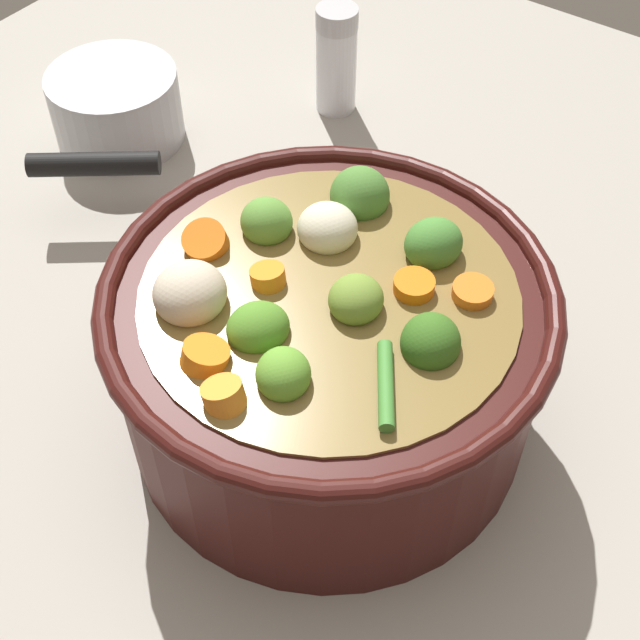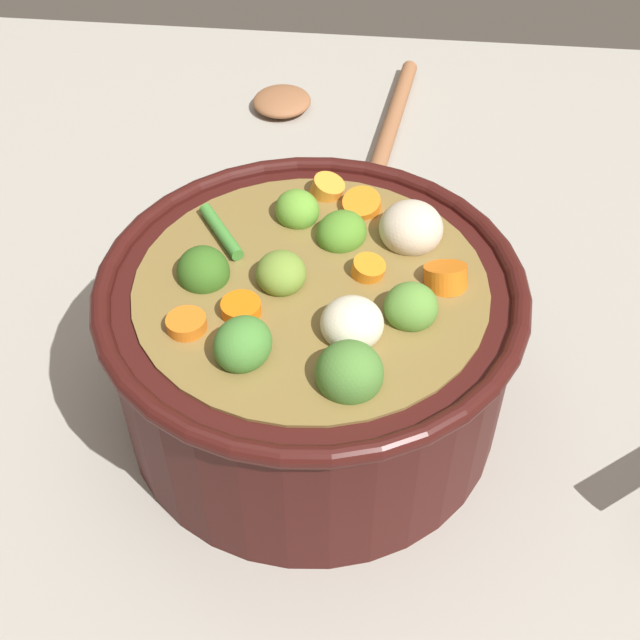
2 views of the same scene
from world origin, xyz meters
name	(u,v)px [view 2 (image 2 of 2)]	position (x,y,z in m)	size (l,w,h in m)	color
ground_plane	(312,404)	(0.00, 0.00, 0.00)	(1.10, 1.10, 0.00)	#9E998E
cooking_pot	(312,342)	(0.00, 0.00, 0.06)	(0.26, 0.26, 0.14)	#38110F
wooden_spoon	(332,108)	(-0.37, -0.02, 0.01)	(0.20, 0.17, 0.02)	#935D3A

